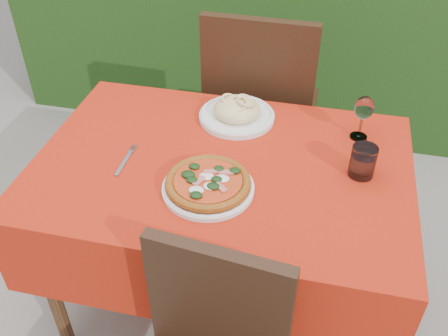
% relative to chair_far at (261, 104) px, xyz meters
% --- Properties ---
extents(ground, '(60.00, 60.00, 0.00)m').
position_rel_chair_far_xyz_m(ground, '(-0.03, -0.65, -0.60)').
color(ground, slate).
rests_on(ground, ground).
extents(dining_table, '(1.26, 0.86, 0.75)m').
position_rel_chair_far_xyz_m(dining_table, '(-0.03, -0.65, -0.00)').
color(dining_table, '#492E17').
rests_on(dining_table, ground).
extents(chair_far, '(0.48, 0.48, 1.04)m').
position_rel_chair_far_xyz_m(chair_far, '(0.00, 0.00, 0.00)').
color(chair_far, black).
rests_on(chair_far, ground).
extents(pizza_plate, '(0.29, 0.29, 0.05)m').
position_rel_chair_far_xyz_m(pizza_plate, '(-0.04, -0.79, 0.18)').
color(pizza_plate, white).
rests_on(pizza_plate, dining_table).
extents(pasta_plate, '(0.28, 0.28, 0.08)m').
position_rel_chair_far_xyz_m(pasta_plate, '(-0.04, -0.37, 0.18)').
color(pasta_plate, silver).
rests_on(pasta_plate, dining_table).
extents(water_glass, '(0.08, 0.08, 0.11)m').
position_rel_chair_far_xyz_m(water_glass, '(0.42, -0.60, 0.20)').
color(water_glass, silver).
rests_on(water_glass, dining_table).
extents(wine_glass, '(0.07, 0.07, 0.17)m').
position_rel_chair_far_xyz_m(wine_glass, '(0.41, -0.39, 0.27)').
color(wine_glass, silver).
rests_on(wine_glass, dining_table).
extents(fork, '(0.02, 0.19, 0.00)m').
position_rel_chair_far_xyz_m(fork, '(-0.35, -0.72, 0.15)').
color(fork, '#ADAEB4').
rests_on(fork, dining_table).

